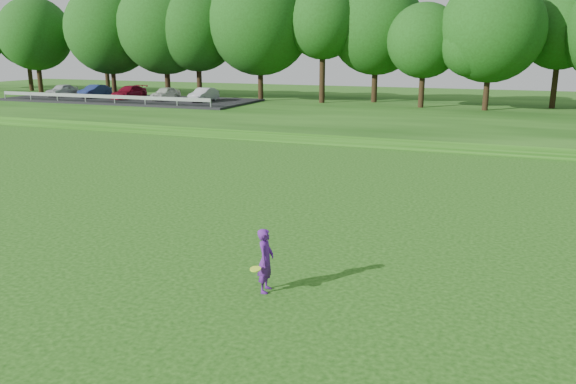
% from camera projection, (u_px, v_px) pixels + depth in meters
% --- Properties ---
extents(ground, '(140.00, 140.00, 0.00)m').
position_uv_depth(ground, '(120.00, 256.00, 15.03)').
color(ground, '#133D0B').
rests_on(ground, ground).
extents(berm, '(130.00, 30.00, 0.60)m').
position_uv_depth(berm, '(383.00, 113.00, 45.68)').
color(berm, '#133D0B').
rests_on(berm, ground).
extents(walking_path, '(130.00, 1.60, 0.04)m').
position_uv_depth(walking_path, '(334.00, 142.00, 33.10)').
color(walking_path, gray).
rests_on(walking_path, ground).
extents(treeline, '(104.00, 7.00, 15.00)m').
position_uv_depth(treeline, '(397.00, 15.00, 47.35)').
color(treeline, '#173E0E').
rests_on(treeline, berm).
extents(parking_lot, '(24.00, 9.00, 1.38)m').
position_uv_depth(parking_lot, '(128.00, 96.00, 52.79)').
color(parking_lot, black).
rests_on(parking_lot, berm).
extents(woman, '(0.43, 0.81, 1.50)m').
position_uv_depth(woman, '(266.00, 260.00, 12.71)').
color(woman, '#521B7C').
rests_on(woman, ground).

